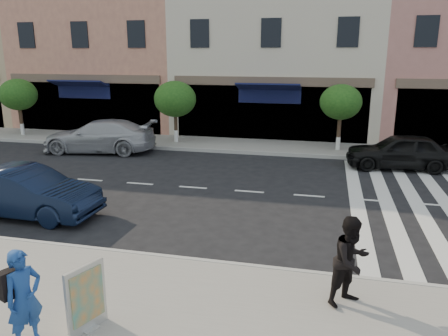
# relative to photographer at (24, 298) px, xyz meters

# --- Properties ---
(ground) EXTENTS (120.00, 120.00, 0.00)m
(ground) POSITION_rel_photographer_xyz_m (1.92, 4.87, -0.95)
(ground) COLOR black
(ground) RESTS_ON ground
(sidewalk_near) EXTENTS (60.00, 4.50, 0.15)m
(sidewalk_near) POSITION_rel_photographer_xyz_m (1.92, 1.12, -0.87)
(sidewalk_near) COLOR gray
(sidewalk_near) RESTS_ON ground
(sidewalk_far) EXTENTS (60.00, 3.00, 0.15)m
(sidewalk_far) POSITION_rel_photographer_xyz_m (1.92, 15.87, -0.87)
(sidewalk_far) COLOR gray
(sidewalk_far) RESTS_ON ground
(building_west_mid) EXTENTS (10.00, 9.00, 14.00)m
(building_west_mid) POSITION_rel_photographer_xyz_m (-9.08, 21.87, 6.05)
(building_west_mid) COLOR tan
(building_west_mid) RESTS_ON ground
(building_centre) EXTENTS (11.00, 9.00, 11.00)m
(building_centre) POSITION_rel_photographer_xyz_m (1.42, 21.87, 4.55)
(building_centre) COLOR beige
(building_centre) RESTS_ON ground
(street_tree_wa) EXTENTS (2.00, 2.00, 3.05)m
(street_tree_wa) POSITION_rel_photographer_xyz_m (-12.08, 15.67, 1.39)
(street_tree_wa) COLOR #473323
(street_tree_wa) RESTS_ON sidewalk_far
(street_tree_wb) EXTENTS (2.10, 2.10, 3.06)m
(street_tree_wb) POSITION_rel_photographer_xyz_m (-3.08, 15.67, 1.36)
(street_tree_wb) COLOR #473323
(street_tree_wb) RESTS_ON sidewalk_far
(street_tree_c) EXTENTS (1.90, 1.90, 3.04)m
(street_tree_c) POSITION_rel_photographer_xyz_m (4.92, 15.67, 1.41)
(street_tree_c) COLOR #473323
(street_tree_c) RESTS_ON sidewalk_far
(photographer) EXTENTS (0.58, 0.68, 1.59)m
(photographer) POSITION_rel_photographer_xyz_m (0.00, 0.00, 0.00)
(photographer) COLOR navy
(photographer) RESTS_ON sidewalk_near
(walker) EXTENTS (1.02, 1.02, 1.66)m
(walker) POSITION_rel_photographer_xyz_m (4.91, 2.36, 0.04)
(walker) COLOR black
(walker) RESTS_ON sidewalk_near
(poster_board) EXTENTS (0.34, 0.72, 1.15)m
(poster_board) POSITION_rel_photographer_xyz_m (0.72, 0.54, -0.23)
(poster_board) COLOR beige
(poster_board) RESTS_ON sidewalk_near
(car_near_mid) EXTENTS (4.35, 1.62, 1.42)m
(car_near_mid) POSITION_rel_photographer_xyz_m (-3.93, 5.17, -0.24)
(car_near_mid) COLOR black
(car_near_mid) RESTS_ON ground
(car_far_left) EXTENTS (5.46, 2.78, 1.52)m
(car_far_left) POSITION_rel_photographer_xyz_m (-6.04, 13.25, -0.19)
(car_far_left) COLOR #A9A9AE
(car_far_left) RESTS_ON ground
(car_far_mid) EXTENTS (4.31, 1.95, 1.43)m
(car_far_mid) POSITION_rel_photographer_xyz_m (7.31, 13.27, -0.23)
(car_far_mid) COLOR black
(car_far_mid) RESTS_ON ground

